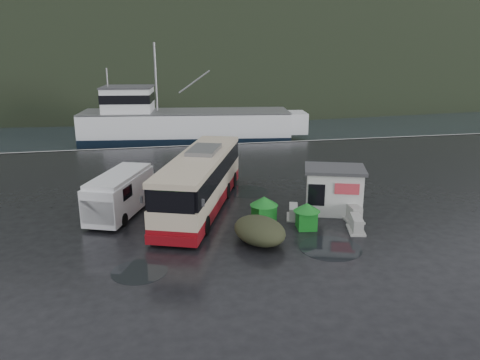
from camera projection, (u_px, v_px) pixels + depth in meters
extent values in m
plane|color=black|center=(200.00, 221.00, 25.33)|extent=(160.00, 160.00, 0.00)
cube|color=black|center=(152.00, 80.00, 128.89)|extent=(300.00, 180.00, 0.02)
cube|color=#999993|center=(174.00, 146.00, 44.16)|extent=(160.00, 0.60, 1.50)
ellipsoid|color=black|center=(164.00, 63.00, 262.61)|extent=(780.00, 540.00, 570.00)
cylinder|color=black|center=(331.00, 248.00, 21.97)|extent=(2.94, 2.94, 0.01)
cylinder|color=black|center=(140.00, 271.00, 19.69)|extent=(2.38, 2.38, 0.01)
cylinder|color=black|center=(247.00, 192.00, 30.48)|extent=(2.73, 2.73, 0.01)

